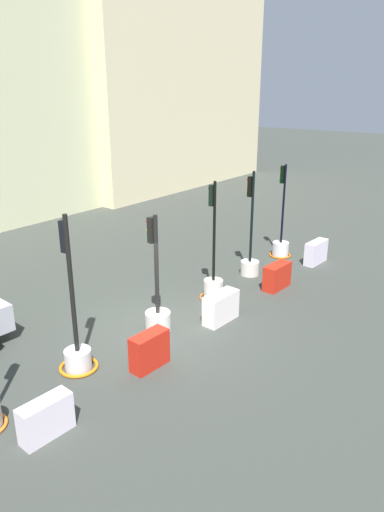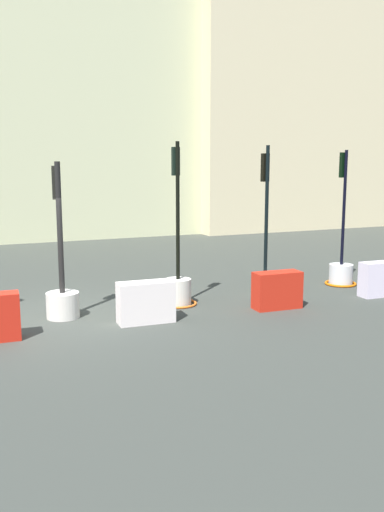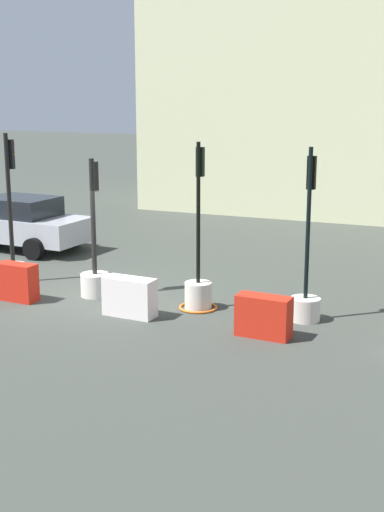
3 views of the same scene
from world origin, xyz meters
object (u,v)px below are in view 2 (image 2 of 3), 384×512
at_px(traffic_light_4, 178,280).
at_px(traffic_light_3, 62,289).
at_px(construction_barrier_4, 277,290).
at_px(traffic_light_6, 341,266).
at_px(construction_barrier_5, 382,279).
at_px(traffic_light_5, 265,268).
at_px(construction_barrier_3, 146,302).

bearing_deg(traffic_light_4, traffic_light_3, -179.29).
distance_m(traffic_light_4, construction_barrier_4, 2.24).
bearing_deg(traffic_light_6, construction_barrier_5, -86.41).
distance_m(traffic_light_3, construction_barrier_5, 7.58).
xyz_separation_m(traffic_light_3, traffic_light_5, (5.00, 0.17, 0.04)).
relative_size(traffic_light_3, construction_barrier_4, 2.95).
relative_size(traffic_light_5, construction_barrier_5, 3.18).
xyz_separation_m(traffic_light_5, traffic_light_6, (2.40, 0.07, -0.14)).
bearing_deg(traffic_light_3, construction_barrier_4, -14.47).
height_order(traffic_light_3, traffic_light_6, traffic_light_6).
relative_size(traffic_light_6, construction_barrier_5, 3.10).
relative_size(construction_barrier_4, construction_barrier_5, 0.96).
distance_m(traffic_light_3, construction_barrier_3, 1.82).
bearing_deg(traffic_light_3, traffic_light_6, 1.86).
xyz_separation_m(traffic_light_5, construction_barrier_3, (-3.52, -1.21, -0.23)).
distance_m(traffic_light_4, construction_barrier_5, 5.02).
distance_m(traffic_light_6, construction_barrier_4, 3.21).
distance_m(traffic_light_5, construction_barrier_5, 2.84).
bearing_deg(construction_barrier_4, traffic_light_4, 147.70).
bearing_deg(traffic_light_3, traffic_light_5, 1.93).
relative_size(traffic_light_6, construction_barrier_4, 3.24).
xyz_separation_m(construction_barrier_3, construction_barrier_5, (6.01, -0.13, 0.00)).
relative_size(traffic_light_3, traffic_light_6, 0.91).
bearing_deg(traffic_light_6, traffic_light_5, -178.28).
height_order(traffic_light_4, traffic_light_6, traffic_light_4).
distance_m(traffic_light_3, traffic_light_5, 5.00).
distance_m(construction_barrier_4, construction_barrier_5, 2.98).
bearing_deg(construction_barrier_5, traffic_light_6, 93.59).
bearing_deg(construction_barrier_3, traffic_light_3, 144.82).
height_order(traffic_light_3, traffic_light_4, traffic_light_4).
bearing_deg(construction_barrier_4, construction_barrier_3, 177.71).
distance_m(construction_barrier_3, construction_barrier_5, 6.01).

